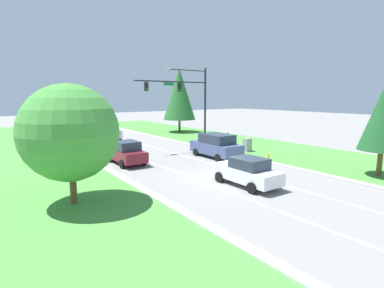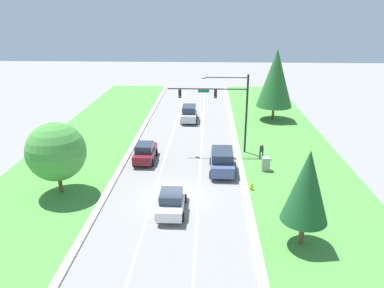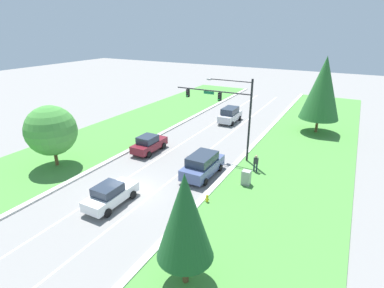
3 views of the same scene
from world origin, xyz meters
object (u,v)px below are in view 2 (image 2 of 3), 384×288
at_px(burgundy_sedan, 145,152).
at_px(pedestrian, 262,151).
at_px(fire_hydrant, 252,187).
at_px(silver_suv, 189,113).
at_px(conifer_near_right_tree, 276,78).
at_px(traffic_signal_mast, 224,102).
at_px(oak_near_left_tree, 56,152).
at_px(white_sedan, 172,201).
at_px(slate_blue_suv, 222,160).
at_px(utility_cabinet, 266,164).
at_px(conifer_far_right_tree, 307,186).

distance_m(burgundy_sedan, pedestrian, 11.44).
height_order(pedestrian, fire_hydrant, pedestrian).
xyz_separation_m(burgundy_sedan, fire_hydrant, (9.76, -5.99, -0.56)).
bearing_deg(silver_suv, pedestrian, -59.15).
bearing_deg(conifer_near_right_tree, burgundy_sedan, -134.51).
bearing_deg(burgundy_sedan, fire_hydrant, -31.75).
xyz_separation_m(fire_hydrant, conifer_near_right_tree, (5.02, 21.02, 5.29)).
distance_m(traffic_signal_mast, oak_near_left_tree, 16.69).
bearing_deg(traffic_signal_mast, oak_near_left_tree, -144.14).
bearing_deg(traffic_signal_mast, conifer_near_right_tree, 60.22).
xyz_separation_m(fire_hydrant, oak_near_left_tree, (-15.50, -1.06, 3.23)).
bearing_deg(white_sedan, oak_near_left_tree, 164.55).
distance_m(slate_blue_suv, pedestrian, 4.91).
xyz_separation_m(silver_suv, conifer_near_right_tree, (11.19, 1.04, 4.59)).
relative_size(pedestrian, fire_hydrant, 2.41).
distance_m(traffic_signal_mast, conifer_near_right_tree, 14.24).
distance_m(utility_cabinet, pedestrian, 2.75).
bearing_deg(silver_suv, fire_hydrant, -72.55).
distance_m(traffic_signal_mast, white_sedan, 13.79).
xyz_separation_m(oak_near_left_tree, conifer_far_right_tree, (17.83, -6.32, 0.52)).
distance_m(silver_suv, oak_near_left_tree, 23.15).
bearing_deg(utility_cabinet, conifer_near_right_tree, 78.94).
distance_m(slate_blue_suv, conifer_near_right_tree, 19.24).
xyz_separation_m(slate_blue_suv, utility_cabinet, (4.01, 0.16, -0.37)).
relative_size(utility_cabinet, conifer_far_right_tree, 0.21).
distance_m(burgundy_sedan, white_sedan, 10.28).
xyz_separation_m(slate_blue_suv, conifer_far_right_tree, (4.65, -11.22, 3.04)).
xyz_separation_m(white_sedan, conifer_far_right_tree, (8.56, -3.71, 3.23)).
bearing_deg(fire_hydrant, conifer_far_right_tree, -72.47).
bearing_deg(slate_blue_suv, oak_near_left_tree, -159.09).
bearing_deg(oak_near_left_tree, slate_blue_suv, 20.39).
bearing_deg(burgundy_sedan, oak_near_left_tree, -129.40).
distance_m(slate_blue_suv, burgundy_sedan, 7.75).
xyz_separation_m(silver_suv, slate_blue_suv, (3.86, -16.14, -0.01)).
xyz_separation_m(slate_blue_suv, oak_near_left_tree, (-13.18, -4.90, 2.53)).
height_order(fire_hydrant, conifer_far_right_tree, conifer_far_right_tree).
bearing_deg(conifer_far_right_tree, silver_suv, 107.27).
bearing_deg(white_sedan, fire_hydrant, 30.76).
distance_m(slate_blue_suv, utility_cabinet, 4.03).
relative_size(silver_suv, white_sedan, 1.05).
height_order(slate_blue_suv, fire_hydrant, slate_blue_suv).
bearing_deg(burgundy_sedan, silver_suv, 75.40).
relative_size(burgundy_sedan, conifer_near_right_tree, 0.47).
distance_m(conifer_near_right_tree, oak_near_left_tree, 30.21).
relative_size(traffic_signal_mast, silver_suv, 1.74).
bearing_deg(silver_suv, white_sedan, -89.85).
relative_size(burgundy_sedan, utility_cabinet, 3.31).
distance_m(burgundy_sedan, oak_near_left_tree, 9.47).
bearing_deg(fire_hydrant, white_sedan, -149.50).
xyz_separation_m(slate_blue_suv, fire_hydrant, (2.32, -3.84, -0.70)).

